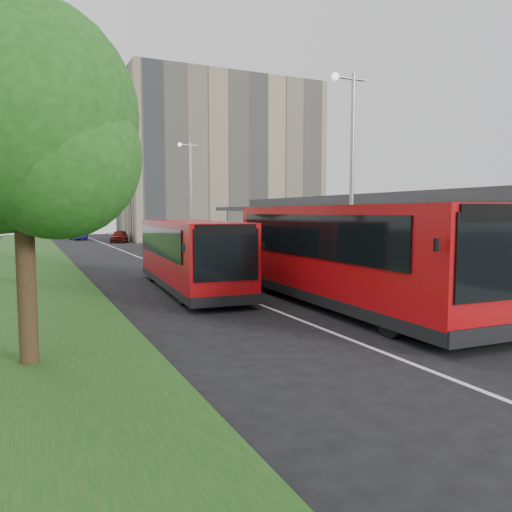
{
  "coord_description": "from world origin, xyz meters",
  "views": [
    {
      "loc": [
        -6.99,
        -13.59,
        3.05
      ],
      "look_at": [
        0.45,
        2.45,
        1.5
      ],
      "focal_mm": 35.0,
      "sensor_mm": 36.0,
      "label": 1
    }
  ],
  "objects": [
    {
      "name": "ground",
      "position": [
        0.0,
        0.0,
        0.0
      ],
      "size": [
        120.0,
        120.0,
        0.0
      ],
      "primitive_type": "plane",
      "color": "black",
      "rests_on": "ground"
    },
    {
      "name": "car_near",
      "position": [
        1.73,
        38.53,
        0.63
      ],
      "size": [
        2.51,
        3.98,
        1.26
      ],
      "primitive_type": "imported",
      "rotation": [
        0.0,
        0.0,
        -0.3
      ],
      "color": "#570E0C",
      "rests_on": "ground"
    },
    {
      "name": "office_block",
      "position": [
        14.0,
        42.0,
        9.0
      ],
      "size": [
        22.0,
        12.0,
        18.0
      ],
      "primitive_type": "cube",
      "color": "#9C8D6E",
      "rests_on": "ground"
    },
    {
      "name": "pavement",
      "position": [
        6.0,
        20.0,
        0.07
      ],
      "size": [
        5.0,
        80.0,
        0.15
      ],
      "primitive_type": "cube",
      "color": "slate",
      "rests_on": "ground"
    },
    {
      "name": "bollard",
      "position": [
        5.13,
        18.57,
        0.63
      ],
      "size": [
        0.19,
        0.19,
        0.96
      ],
      "primitive_type": "cylinder",
      "rotation": [
        0.0,
        0.0,
        -0.32
      ],
      "color": "yellow",
      "rests_on": "pavement"
    },
    {
      "name": "bus_second",
      "position": [
        -1.17,
        5.13,
        1.39
      ],
      "size": [
        3.09,
        9.75,
        2.72
      ],
      "rotation": [
        0.0,
        0.0,
        -0.07
      ],
      "color": "#A90913",
      "rests_on": "ground"
    },
    {
      "name": "station_building",
      "position": [
        10.86,
        8.0,
        2.04
      ],
      "size": [
        7.7,
        26.0,
        4.0
      ],
      "color": "#2E2E30",
      "rests_on": "ground"
    },
    {
      "name": "car_far",
      "position": [
        -1.67,
        45.09,
        0.58
      ],
      "size": [
        1.86,
        3.69,
        1.16
      ],
      "primitive_type": "imported",
      "rotation": [
        0.0,
        0.0,
        0.19
      ],
      "color": "navy",
      "rests_on": "ground"
    },
    {
      "name": "tree_near",
      "position": [
        -7.01,
        -2.95,
        4.59
      ],
      "size": [
        4.45,
        4.45,
        7.11
      ],
      "color": "#362615",
      "rests_on": "ground"
    },
    {
      "name": "lamp_post_far",
      "position": [
        4.12,
        22.0,
        4.72
      ],
      "size": [
        1.44,
        0.28,
        8.0
      ],
      "color": "#9899A0",
      "rests_on": "pavement"
    },
    {
      "name": "lamp_post_near",
      "position": [
        4.12,
        2.0,
        4.72
      ],
      "size": [
        1.44,
        0.28,
        8.0
      ],
      "color": "#9899A0",
      "rests_on": "pavement"
    },
    {
      "name": "tree_far",
      "position": [
        -7.01,
        21.05,
        4.73
      ],
      "size": [
        4.57,
        4.57,
        7.32
      ],
      "color": "#362615",
      "rests_on": "ground"
    },
    {
      "name": "litter_bin",
      "position": [
        4.99,
        9.67,
        0.55
      ],
      "size": [
        0.54,
        0.54,
        0.79
      ],
      "primitive_type": "cylinder",
      "rotation": [
        0.0,
        0.0,
        0.26
      ],
      "color": "#332015",
      "rests_on": "pavement"
    },
    {
      "name": "lane_centre_line",
      "position": [
        0.0,
        15.0,
        0.01
      ],
      "size": [
        0.12,
        70.0,
        0.01
      ],
      "primitive_type": "cube",
      "color": "silver",
      "rests_on": "ground"
    },
    {
      "name": "kerb_dashes",
      "position": [
        3.3,
        19.0,
        0.01
      ],
      "size": [
        0.12,
        56.0,
        0.01
      ],
      "color": "silver",
      "rests_on": "ground"
    },
    {
      "name": "tree_mid",
      "position": [
        -7.01,
        9.05,
        5.26
      ],
      "size": [
        5.07,
        5.07,
        8.15
      ],
      "color": "#362615",
      "rests_on": "ground"
    },
    {
      "name": "grass_verge",
      "position": [
        -7.0,
        20.0,
        0.05
      ],
      "size": [
        5.0,
        80.0,
        0.1
      ],
      "primitive_type": "cube",
      "color": "#194516",
      "rests_on": "ground"
    },
    {
      "name": "bus_main",
      "position": [
        2.32,
        -0.51,
        1.67
      ],
      "size": [
        3.3,
        11.58,
        3.25
      ],
      "rotation": [
        0.0,
        0.0,
        -0.03
      ],
      "color": "#A90913",
      "rests_on": "ground"
    }
  ]
}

